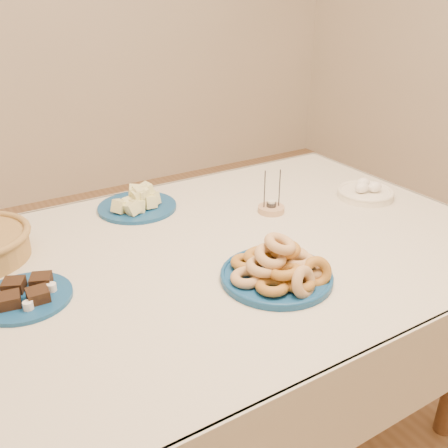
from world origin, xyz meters
The scene contains 7 objects.
ground centered at (0.00, 0.00, 0.00)m, with size 5.00×5.00×0.00m, color #986C47.
dining_table centered at (0.00, 0.00, 0.64)m, with size 1.71×1.11×0.75m.
donut_platter centered at (0.05, -0.23, 0.78)m, with size 0.34×0.34×0.13m.
melon_plate centered at (-0.08, 0.37, 0.78)m, with size 0.32×0.32×0.09m.
brownie_plate centered at (-0.52, 0.02, 0.76)m, with size 0.24×0.24×0.04m.
candle_holder centered at (0.29, 0.12, 0.76)m, with size 0.11×0.11×0.15m.
egg_bowl centered at (0.65, 0.05, 0.77)m, with size 0.23×0.23×0.07m.
Camera 1 is at (-0.64, -1.09, 1.44)m, focal length 40.00 mm.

